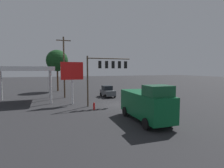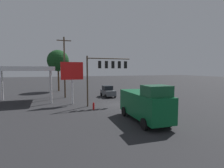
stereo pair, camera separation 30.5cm
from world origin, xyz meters
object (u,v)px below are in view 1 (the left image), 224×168
(fire_hydrant, at_px, (94,106))
(street_tree, at_px, (57,61))
(traffic_signal_assembly, at_px, (106,68))
(price_sign, at_px, (72,73))
(delivery_truck, at_px, (146,104))
(hatchback_crossing, at_px, (107,91))
(utility_pole, at_px, (64,66))

(fire_hydrant, bearing_deg, street_tree, -82.36)
(traffic_signal_assembly, xyz_separation_m, street_tree, (5.10, -18.68, 1.76))
(traffic_signal_assembly, distance_m, fire_hydrant, 5.56)
(price_sign, distance_m, delivery_truck, 12.25)
(price_sign, relative_size, fire_hydrant, 6.70)
(delivery_truck, distance_m, fire_hydrant, 7.36)
(street_tree, bearing_deg, price_sign, 92.92)
(hatchback_crossing, distance_m, delivery_truck, 15.38)
(street_tree, distance_m, fire_hydrant, 21.86)
(traffic_signal_assembly, xyz_separation_m, fire_hydrant, (2.32, 2.04, -4.62))
(price_sign, distance_m, fire_hydrant, 6.15)
(utility_pole, bearing_deg, traffic_signal_assembly, 118.85)
(delivery_truck, bearing_deg, traffic_signal_assembly, -170.50)
(price_sign, height_order, hatchback_crossing, price_sign)
(utility_pole, height_order, fire_hydrant, utility_pole)
(utility_pole, height_order, delivery_truck, utility_pole)
(traffic_signal_assembly, bearing_deg, delivery_truck, 96.50)
(traffic_signal_assembly, height_order, price_sign, traffic_signal_assembly)
(hatchback_crossing, bearing_deg, delivery_truck, -6.73)
(fire_hydrant, bearing_deg, traffic_signal_assembly, -138.74)
(traffic_signal_assembly, xyz_separation_m, price_sign, (4.26, -2.23, -0.64))
(price_sign, relative_size, delivery_truck, 0.85)
(utility_pole, bearing_deg, delivery_truck, 108.38)
(utility_pole, bearing_deg, fire_hydrant, 102.60)
(hatchback_crossing, bearing_deg, fire_hydrant, -29.79)
(delivery_truck, distance_m, street_tree, 28.32)
(utility_pole, distance_m, fire_hydrant, 11.90)
(traffic_signal_assembly, height_order, hatchback_crossing, traffic_signal_assembly)
(utility_pole, xyz_separation_m, delivery_truck, (-5.64, 16.99, -3.77))
(utility_pole, relative_size, delivery_truck, 1.50)
(utility_pole, xyz_separation_m, price_sign, (-0.41, 6.25, -1.05))
(utility_pole, height_order, price_sign, utility_pole)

